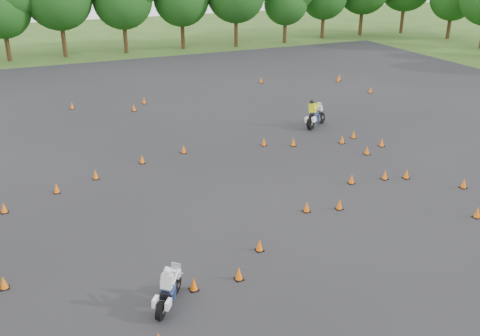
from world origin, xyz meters
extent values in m
plane|color=#2D5119|center=(0.00, 0.00, 0.00)|extent=(140.00, 140.00, 0.00)
plane|color=black|center=(0.00, 6.00, 0.01)|extent=(62.00, 62.00, 0.00)
cone|color=#ED600A|center=(9.16, 8.15, 0.23)|extent=(0.26, 0.26, 0.45)
cone|color=#ED600A|center=(16.17, 20.53, 0.23)|extent=(0.26, 0.26, 0.45)
cone|color=#ED600A|center=(-1.52, 18.89, 0.23)|extent=(0.26, 0.26, 0.45)
cone|color=#ED600A|center=(-5.90, 8.18, 0.23)|extent=(0.26, 0.26, 0.45)
cone|color=#ED600A|center=(8.13, -2.31, 0.23)|extent=(0.26, 0.26, 0.45)
cone|color=#ED600A|center=(-0.85, 9.83, 0.23)|extent=(0.26, 0.26, 0.45)
cone|color=#ED600A|center=(-5.35, 21.16, 0.23)|extent=(0.26, 0.26, 0.45)
cone|color=#ED600A|center=(5.24, 8.41, 0.23)|extent=(0.26, 0.26, 0.45)
cone|color=#ED600A|center=(-4.47, -2.41, 0.23)|extent=(0.26, 0.26, 0.45)
cone|color=#ED600A|center=(-3.32, 9.28, 0.23)|extent=(0.26, 0.26, 0.45)
cone|color=#ED600A|center=(-2.85, -2.45, 0.23)|extent=(0.26, 0.26, 0.45)
cone|color=#ED600A|center=(-0.41, 20.45, 0.23)|extent=(0.26, 0.26, 0.45)
cone|color=#ED600A|center=(8.11, 2.15, 0.23)|extent=(0.26, 0.26, 0.45)
cone|color=#ED600A|center=(16.57, 20.97, 0.23)|extent=(0.26, 0.26, 0.45)
cone|color=#ED600A|center=(9.82, 6.33, 0.23)|extent=(0.26, 0.26, 0.45)
cone|color=#ED600A|center=(9.85, 0.17, 0.23)|extent=(0.26, 0.26, 0.45)
cone|color=#ED600A|center=(-10.25, 0.20, 0.23)|extent=(0.26, 0.26, 0.45)
cone|color=#ED600A|center=(7.08, 2.49, 0.23)|extent=(0.26, 0.26, 0.45)
cone|color=#ED600A|center=(8.29, 5.63, 0.23)|extent=(0.26, 0.26, 0.45)
cone|color=#ED600A|center=(-7.83, 7.28, 0.23)|extent=(0.26, 0.26, 0.45)
cone|color=#ED600A|center=(8.03, 7.66, 0.23)|extent=(0.26, 0.26, 0.45)
cone|color=#ED600A|center=(-1.40, -1.04, 0.23)|extent=(0.26, 0.26, 0.45)
cone|color=#ED600A|center=(16.44, 16.44, 0.23)|extent=(0.26, 0.26, 0.45)
cone|color=#ED600A|center=(10.07, 22.76, 0.23)|extent=(0.26, 0.26, 0.45)
cone|color=#ED600A|center=(3.25, 0.65, 0.23)|extent=(0.26, 0.26, 0.45)
cone|color=#ED600A|center=(1.83, 1.01, 0.23)|extent=(0.26, 0.26, 0.45)
cone|color=#ED600A|center=(3.72, 9.13, 0.23)|extent=(0.26, 0.26, 0.45)
cone|color=#ED600A|center=(5.29, 2.71, 0.23)|extent=(0.26, 0.26, 0.45)
cone|color=#ED600A|center=(-10.11, 6.11, 0.23)|extent=(0.26, 0.26, 0.45)
camera|label=1|loc=(-8.98, -16.63, 10.63)|focal=40.00mm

